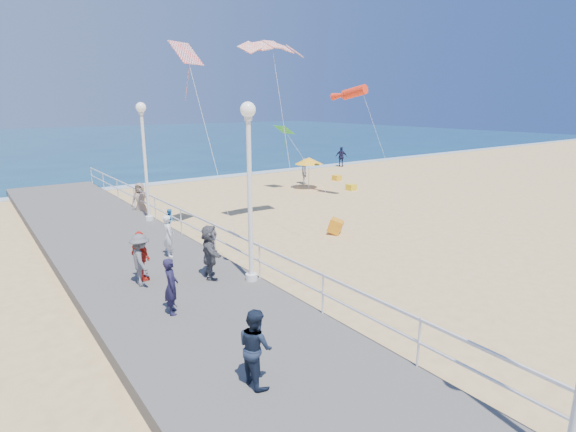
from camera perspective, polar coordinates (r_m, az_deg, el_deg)
ground at (r=17.31m, az=10.69°, el=-5.26°), size 160.00×160.00×0.00m
ocean at (r=77.22m, az=-27.40°, el=8.36°), size 160.00×90.00×0.05m
surf_line at (r=34.25m, az=-15.10°, el=4.15°), size 160.00×1.20×0.04m
boardwalk at (r=13.15m, az=-12.78°, el=-10.83°), size 5.00×44.00×0.40m
railing at (r=13.81m, az=-3.66°, el=-4.57°), size 0.05×42.00×0.55m
lamp_post_mid at (r=13.09m, az=-4.93°, el=5.24°), size 0.44×0.44×5.32m
lamp_post_far at (r=21.24m, az=-17.80°, el=8.03°), size 0.44×0.44×5.32m
woman_holding_toddler at (r=16.32m, az=-14.92°, el=-2.45°), size 0.46×0.60×1.50m
toddler_held at (r=16.38m, az=-14.74°, el=-0.52°), size 0.38×0.45×0.82m
spectator_0 at (r=11.95m, az=-14.61°, el=-8.61°), size 0.52×0.63×1.49m
spectator_2 at (r=13.97m, az=-18.21°, el=-5.32°), size 0.67×1.06×1.58m
spectator_3 at (r=14.33m, az=-18.21°, el=-4.88°), size 0.57×0.98×1.56m
spectator_5 at (r=14.04m, az=-9.90°, el=-4.47°), size 0.98×1.65×1.69m
spectator_7 at (r=8.91m, az=-4.16°, el=-16.26°), size 0.59×0.75×1.54m
beach_walker_a at (r=32.47m, az=2.18°, el=5.71°), size 1.29×1.37×1.85m
beach_walker_b at (r=41.76m, az=6.80°, el=7.47°), size 1.00×1.12×1.82m
beach_walker_c at (r=23.89m, az=-18.23°, el=1.89°), size 1.05×0.99×1.80m
box_kite at (r=20.06m, az=6.05°, el=-1.49°), size 0.86×0.90×0.74m
beach_umbrella at (r=30.48m, az=2.67°, el=7.02°), size 1.90×1.90×2.14m
beach_chair_left at (r=30.49m, az=8.03°, el=3.64°), size 0.55×0.55×0.40m
beach_chair_right at (r=34.24m, az=6.23°, el=4.84°), size 0.55×0.55×0.40m
kite_parafoil at (r=20.84m, az=-1.93°, el=20.94°), size 3.10×0.94×0.65m
kite_windsock at (r=26.82m, az=8.44°, el=15.29°), size 1.00×2.61×1.07m
kite_diamond_green at (r=29.72m, az=-0.50°, el=10.90°), size 1.10×1.21×0.57m
kite_diamond_redwhite at (r=19.83m, az=-12.81°, el=19.53°), size 1.45×1.25×0.93m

